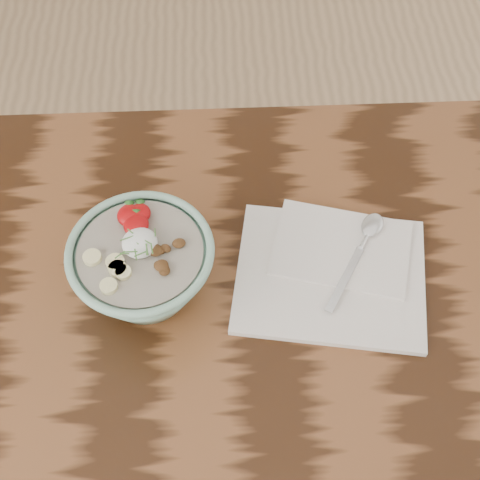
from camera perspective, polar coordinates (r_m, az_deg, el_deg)
The scene contains 4 objects.
table at distance 100.17cm, azimuth 2.50°, elevation -11.33°, with size 160.00×90.00×75.00cm.
breakfast_bowl at distance 90.74cm, azimuth -8.24°, elevation -2.29°, with size 19.48×19.48×12.67cm.
napkin at distance 97.37cm, azimuth 7.91°, elevation -2.52°, with size 29.99×26.07×1.65cm.
spoon at distance 99.46cm, azimuth 10.68°, elevation 0.15°, with size 11.16×17.03×0.97cm.
Camera 1 is at (-5.89, -37.70, 158.32)cm, focal length 50.00 mm.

